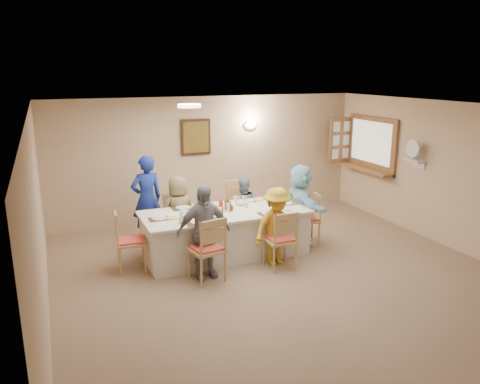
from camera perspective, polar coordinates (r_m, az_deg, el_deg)
name	(u,v)px	position (r m, az deg, el deg)	size (l,w,h in m)	color
ground	(290,283)	(6.97, 6.08, -10.94)	(7.00, 7.00, 0.00)	#8B6F51
room_walls	(293,182)	(6.46, 6.44, 1.27)	(7.00, 7.00, 7.00)	tan
wall_picture	(196,137)	(9.46, -5.43, 6.68)	(0.62, 0.05, 0.72)	#402816
wall_sconce	(251,125)	(9.83, 1.34, 8.21)	(0.26, 0.09, 0.18)	white
ceiling_light	(189,106)	(7.31, -6.21, 10.41)	(0.36, 0.36, 0.05)	white
serving_hatch	(372,144)	(10.20, 15.79, 5.63)	(0.06, 1.50, 1.15)	brown
hatch_sill	(366,169)	(10.21, 15.05, 2.70)	(0.30, 1.50, 0.05)	brown
shutter_door	(340,140)	(10.64, 12.15, 6.21)	(0.55, 0.04, 1.00)	brown
fan_shelf	(415,160)	(9.15, 20.55, 3.64)	(0.22, 0.36, 0.03)	white
desk_fan	(414,152)	(9.11, 20.50, 4.56)	(0.30, 0.30, 0.28)	#A5A5A8
dining_table	(225,233)	(7.79, -1.79, -5.01)	(2.73, 1.15, 0.76)	silver
chair_back_left	(177,220)	(8.32, -7.65, -3.37)	(0.43, 0.43, 0.89)	tan
chair_back_right	(240,209)	(8.67, 0.02, -2.06)	(0.49, 0.49, 1.02)	tan
chair_front_left	(207,248)	(6.85, -4.10, -6.82)	(0.47, 0.47, 0.99)	tan
chair_front_right	(280,239)	(7.31, 4.89, -5.67)	(0.45, 0.45, 0.94)	tan
chair_left_end	(131,240)	(7.38, -13.16, -5.78)	(0.45, 0.45, 0.94)	tan
chair_right_end	(307,218)	(8.42, 8.12, -3.19)	(0.43, 0.43, 0.89)	tan
diner_back_left	(179,212)	(8.15, -7.47, -2.38)	(0.68, 0.52, 1.26)	olive
diner_back_right	(243,208)	(8.54, 0.33, -1.90)	(0.62, 0.53, 1.13)	gray
diner_front_left	(204,231)	(6.89, -4.46, -4.82)	(0.85, 0.40, 1.42)	gray
diner_front_right	(277,227)	(7.35, 4.49, -4.23)	(0.88, 0.60, 1.25)	gold
diner_right_end	(301,204)	(8.27, 7.42, -1.50)	(0.60, 1.37, 1.43)	#A3E0F8
caregiver	(147,199)	(8.45, -11.29, -0.84)	(0.63, 0.47, 1.57)	navy
placemat_fl	(198,223)	(7.10, -5.13, -3.76)	(0.38, 0.28, 0.01)	#472B19
plate_fl	(198,222)	(7.10, -5.13, -3.69)	(0.24, 0.24, 0.01)	white
napkin_fl	(210,222)	(7.11, -3.62, -3.66)	(0.15, 0.15, 0.01)	yellow
placemat_fr	(269,214)	(7.53, 3.61, -2.66)	(0.35, 0.26, 0.01)	#472B19
plate_fr	(269,213)	(7.53, 3.61, -2.59)	(0.25, 0.25, 0.02)	white
napkin_fr	(281,213)	(7.57, 5.00, -2.55)	(0.14, 0.14, 0.01)	yellow
placemat_bl	(183,208)	(7.87, -6.99, -1.97)	(0.37, 0.27, 0.01)	#472B19
plate_bl	(183,208)	(7.87, -7.00, -1.90)	(0.24, 0.24, 0.01)	white
napkin_bl	(194,207)	(7.87, -5.63, -1.88)	(0.13, 0.13, 0.01)	yellow
placemat_br	(248,201)	(8.26, 1.03, -1.07)	(0.32, 0.24, 0.01)	#472B19
plate_br	(248,200)	(8.26, 1.03, -1.00)	(0.23, 0.23, 0.01)	white
napkin_br	(259,200)	(8.29, 2.31, -0.98)	(0.15, 0.15, 0.01)	yellow
placemat_le	(159,219)	(7.37, -9.84, -3.25)	(0.33, 0.24, 0.01)	#472B19
plate_le	(159,218)	(7.37, -9.84, -3.17)	(0.23, 0.23, 0.01)	white
napkin_le	(171,218)	(7.36, -8.39, -3.15)	(0.15, 0.15, 0.01)	yellow
placemat_re	(286,204)	(8.12, 5.59, -1.42)	(0.33, 0.24, 0.01)	#472B19
plate_re	(286,203)	(8.12, 5.59, -1.35)	(0.24, 0.24, 0.02)	white
napkin_re	(296,203)	(8.16, 6.87, -1.32)	(0.13, 0.13, 0.01)	yellow
teacup_a	(182,220)	(7.11, -7.09, -3.44)	(0.14, 0.14, 0.09)	white
teacup_b	(236,198)	(8.28, -0.54, -0.78)	(0.09, 0.09, 0.08)	white
bowl_a	(217,216)	(7.32, -2.80, -2.95)	(0.29, 0.29, 0.06)	white
bowl_b	(241,203)	(8.03, 0.13, -1.31)	(0.23, 0.23, 0.07)	white
condiment_ketchup	(221,205)	(7.61, -2.35, -1.59)	(0.10, 0.10, 0.23)	red
condiment_brown	(228,204)	(7.72, -1.52, -1.41)	(0.10, 0.11, 0.21)	#4E2F14
condiment_malt	(230,206)	(7.67, -1.23, -1.75)	(0.13, 0.13, 0.15)	#4E2F14
drinking_glass	(216,208)	(7.65, -3.00, -1.96)	(0.07, 0.07, 0.11)	silver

